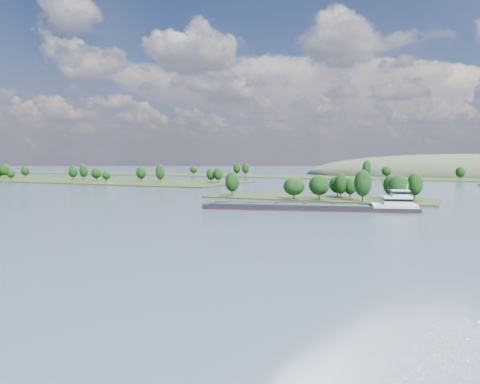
% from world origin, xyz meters
% --- Properties ---
extents(ground, '(1800.00, 1800.00, 0.00)m').
position_xyz_m(ground, '(0.00, 120.00, 0.00)').
color(ground, '#3C4E67').
rests_on(ground, ground).
extents(tree_island, '(100.00, 30.00, 13.96)m').
position_xyz_m(tree_island, '(6.40, 178.36, 3.79)').
color(tree_island, '#223015').
rests_on(tree_island, ground).
extents(left_bank, '(300.00, 80.00, 14.40)m').
position_xyz_m(left_bank, '(-228.35, 260.11, 0.81)').
color(left_bank, '#223015').
rests_on(left_bank, ground).
extents(back_shoreline, '(900.00, 60.00, 16.69)m').
position_xyz_m(back_shoreline, '(7.55, 399.69, 0.64)').
color(back_shoreline, '#223015').
rests_on(back_shoreline, ground).
extents(hill_west, '(320.00, 160.00, 44.00)m').
position_xyz_m(hill_west, '(60.00, 500.00, 0.00)').
color(hill_west, '#3A4630').
rests_on(hill_west, ground).
extents(cargo_barge, '(74.00, 26.96, 10.03)m').
position_xyz_m(cargo_barge, '(13.82, 137.97, 1.26)').
color(cargo_barge, black).
rests_on(cargo_barge, ground).
extents(motorboat, '(5.42, 2.38, 2.04)m').
position_xyz_m(motorboat, '(-152.47, 224.29, 1.02)').
color(motorboat, white).
rests_on(motorboat, ground).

